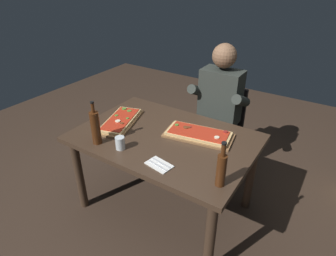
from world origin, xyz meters
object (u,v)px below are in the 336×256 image
at_px(pizza_rectangular_front, 199,134).
at_px(seated_diner, 218,106).
at_px(dining_table, 165,146).
at_px(wine_bottle_dark, 221,169).
at_px(oil_bottle_amber, 96,127).
at_px(tumbler_near_camera, 120,144).
at_px(pizza_rectangular_left, 121,121).
at_px(diner_chair, 221,125).

xyz_separation_m(pizza_rectangular_front, seated_diner, (-0.10, 0.59, -0.02)).
relative_size(dining_table, wine_bottle_dark, 4.55).
xyz_separation_m(wine_bottle_dark, seated_diner, (-0.48, 1.03, -0.12)).
relative_size(pizza_rectangular_front, oil_bottle_amber, 1.66).
relative_size(tumbler_near_camera, seated_diner, 0.07).
height_order(dining_table, seated_diner, seated_diner).
distance_m(dining_table, wine_bottle_dark, 0.71).
distance_m(wine_bottle_dark, tumbler_near_camera, 0.78).
relative_size(pizza_rectangular_front, seated_diner, 0.43).
xyz_separation_m(pizza_rectangular_left, tumbler_near_camera, (0.27, -0.30, 0.02)).
xyz_separation_m(pizza_rectangular_left, seated_diner, (0.56, 0.76, -0.02)).
bearing_deg(dining_table, oil_bottle_amber, -135.99).
relative_size(pizza_rectangular_left, wine_bottle_dark, 1.80).
relative_size(pizza_rectangular_front, tumbler_near_camera, 5.81).
height_order(pizza_rectangular_front, oil_bottle_amber, oil_bottle_amber).
bearing_deg(diner_chair, seated_diner, -90.00).
bearing_deg(wine_bottle_dark, pizza_rectangular_front, 130.69).
relative_size(pizza_rectangular_left, seated_diner, 0.42).
bearing_deg(seated_diner, dining_table, -99.60).
distance_m(pizza_rectangular_left, oil_bottle_amber, 0.36).
xyz_separation_m(pizza_rectangular_front, tumbler_near_camera, (-0.40, -0.47, 0.02)).
bearing_deg(diner_chair, oil_bottle_amber, -112.25).
bearing_deg(seated_diner, wine_bottle_dark, -65.04).
relative_size(wine_bottle_dark, oil_bottle_amber, 0.90).
relative_size(pizza_rectangular_left, tumbler_near_camera, 5.65).
bearing_deg(diner_chair, pizza_rectangular_front, -81.79).
xyz_separation_m(dining_table, pizza_rectangular_left, (-0.44, -0.02, 0.11)).
bearing_deg(wine_bottle_dark, dining_table, 153.91).
xyz_separation_m(tumbler_near_camera, seated_diner, (0.30, 1.06, -0.04)).
bearing_deg(pizza_rectangular_left, oil_bottle_amber, -79.06).
xyz_separation_m(pizza_rectangular_left, oil_bottle_amber, (0.07, -0.34, 0.12)).
xyz_separation_m(pizza_rectangular_left, diner_chair, (0.56, 0.88, -0.27)).
xyz_separation_m(oil_bottle_amber, seated_diner, (0.50, 1.10, -0.13)).
bearing_deg(dining_table, diner_chair, 81.72).
relative_size(diner_chair, seated_diner, 0.65).
bearing_deg(oil_bottle_amber, diner_chair, 67.75).
height_order(pizza_rectangular_front, wine_bottle_dark, wine_bottle_dark).
bearing_deg(oil_bottle_amber, wine_bottle_dark, 3.75).
distance_m(pizza_rectangular_front, wine_bottle_dark, 0.59).
height_order(dining_table, pizza_rectangular_left, pizza_rectangular_left).
xyz_separation_m(pizza_rectangular_front, pizza_rectangular_left, (-0.67, -0.17, -0.00)).
relative_size(pizza_rectangular_left, diner_chair, 0.64).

